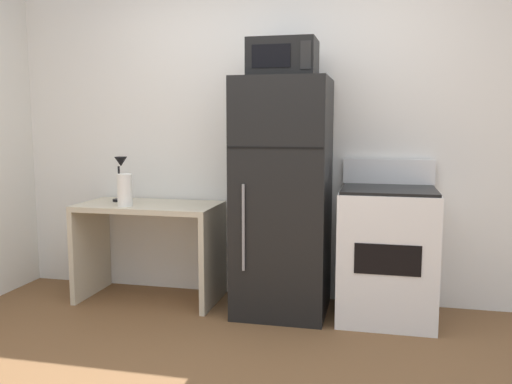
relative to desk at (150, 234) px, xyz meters
The scene contains 7 objects.
wall_back_white 1.28m from the desk, 20.27° to the left, with size 5.00×0.10×2.60m, color white.
desk is the anchor object (origin of this frame).
desk_lamp 0.54m from the desk, 167.86° to the left, with size 0.14×0.12×0.35m.
paper_towel_roll 0.40m from the desk, 128.70° to the right, with size 0.11×0.11×0.24m, color white.
refrigerator 1.09m from the desk, ahead, with size 0.65×0.65×1.67m.
microwave 1.66m from the desk, ahead, with size 0.46×0.35×0.26m.
oven_range 1.78m from the desk, ahead, with size 0.65×0.61×1.10m.
Camera 1 is at (0.75, -2.39, 1.35)m, focal length 37.46 mm.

